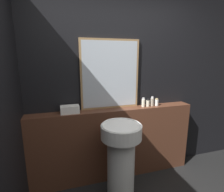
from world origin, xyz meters
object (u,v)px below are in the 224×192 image
shampoo_bottle (143,103)px  conditioner_bottle (148,103)px  pedestal_sink (121,158)px  towel_stack (70,109)px  body_wash_bottle (157,102)px  lotion_bottle (152,102)px  mirror (110,75)px

shampoo_bottle → conditioner_bottle: (0.07, -0.00, -0.01)m
pedestal_sink → towel_stack: towel_stack is taller
pedestal_sink → body_wash_bottle: 0.96m
pedestal_sink → body_wash_bottle: bearing=33.2°
towel_stack → lotion_bottle: (1.13, 0.00, 0.02)m
mirror → shampoo_bottle: size_ratio=7.04×
shampoo_bottle → lotion_bottle: 0.14m
towel_stack → mirror: bearing=8.3°
shampoo_bottle → body_wash_bottle: size_ratio=1.23×
mirror → towel_stack: size_ratio=4.01×
shampoo_bottle → lotion_bottle: (0.14, 0.00, 0.00)m
conditioner_bottle → body_wash_bottle: size_ratio=1.00×
mirror → shampoo_bottle: bearing=-9.8°
mirror → body_wash_bottle: 0.78m
towel_stack → conditioner_bottle: conditioner_bottle is taller
conditioner_bottle → lotion_bottle: 0.07m
lotion_bottle → shampoo_bottle: bearing=-180.0°
pedestal_sink → lotion_bottle: bearing=36.0°
shampoo_bottle → body_wash_bottle: 0.21m
shampoo_bottle → pedestal_sink: bearing=-136.9°
mirror → towel_stack: (-0.54, -0.08, -0.41)m
towel_stack → body_wash_bottle: body_wash_bottle is taller
towel_stack → lotion_bottle: lotion_bottle is taller
pedestal_sink → mirror: size_ratio=1.07×
towel_stack → body_wash_bottle: bearing=0.0°
conditioner_bottle → body_wash_bottle: 0.14m
towel_stack → conditioner_bottle: 1.06m
mirror → lotion_bottle: bearing=-7.5°
towel_stack → conditioner_bottle: (1.06, -0.00, 0.00)m
towel_stack → shampoo_bottle: 0.99m
pedestal_sink → shampoo_bottle: (0.48, 0.45, 0.50)m
pedestal_sink → towel_stack: size_ratio=4.27×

